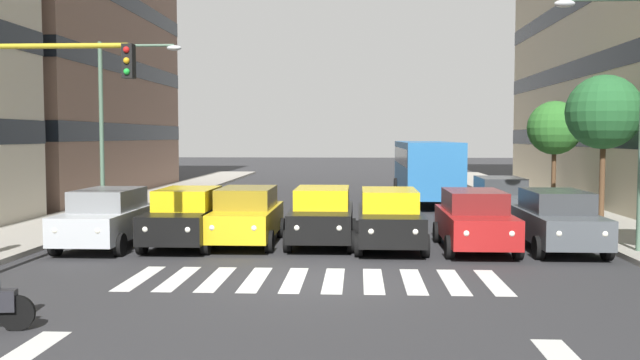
{
  "coord_description": "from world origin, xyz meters",
  "views": [
    {
      "loc": [
        -1.0,
        15.54,
        3.29
      ],
      "look_at": [
        0.08,
        -3.9,
        2.05
      ],
      "focal_mm": 38.76,
      "sensor_mm": 36.0,
      "label": 1
    }
  ],
  "objects_px": {
    "traffic_light_gantry": "(21,120)",
    "street_tree_1": "(604,112)",
    "car_5": "(187,217)",
    "street_tree_2": "(555,128)",
    "car_3": "(322,215)",
    "car_row2_0": "(500,200)",
    "street_lamp_left": "(628,96)",
    "car_4": "(246,215)",
    "bus_behind_traffic": "(425,165)",
    "car_0": "(557,220)",
    "car_1": "(474,220)",
    "street_lamp_right": "(116,109)",
    "car_2": "(389,218)",
    "car_6": "(107,218)"
  },
  "relations": [
    {
      "from": "car_5",
      "to": "bus_behind_traffic",
      "type": "bearing_deg",
      "value": -120.48
    },
    {
      "from": "car_0",
      "to": "traffic_light_gantry",
      "type": "xyz_separation_m",
      "value": [
        13.33,
        4.77,
        2.77
      ]
    },
    {
      "from": "car_2",
      "to": "street_lamp_left",
      "type": "xyz_separation_m",
      "value": [
        -6.37,
        0.98,
        3.49
      ]
    },
    {
      "from": "car_0",
      "to": "street_tree_2",
      "type": "xyz_separation_m",
      "value": [
        -2.92,
        -10.9,
        2.75
      ]
    },
    {
      "from": "car_6",
      "to": "street_tree_1",
      "type": "relative_size",
      "value": 0.83
    },
    {
      "from": "bus_behind_traffic",
      "to": "traffic_light_gantry",
      "type": "relative_size",
      "value": 1.91
    },
    {
      "from": "car_3",
      "to": "car_row2_0",
      "type": "relative_size",
      "value": 1.0
    },
    {
      "from": "car_2",
      "to": "car_0",
      "type": "bearing_deg",
      "value": 178.35
    },
    {
      "from": "car_0",
      "to": "car_5",
      "type": "xyz_separation_m",
      "value": [
        10.8,
        -0.22,
        0.0
      ]
    },
    {
      "from": "bus_behind_traffic",
      "to": "street_tree_2",
      "type": "bearing_deg",
      "value": 145.12
    },
    {
      "from": "car_4",
      "to": "street_tree_2",
      "type": "height_order",
      "value": "street_tree_2"
    },
    {
      "from": "car_0",
      "to": "car_4",
      "type": "height_order",
      "value": "same"
    },
    {
      "from": "car_4",
      "to": "street_tree_1",
      "type": "distance_m",
      "value": 13.44
    },
    {
      "from": "street_tree_1",
      "to": "street_tree_2",
      "type": "xyz_separation_m",
      "value": [
        0.17,
        -5.58,
        -0.5
      ]
    },
    {
      "from": "car_5",
      "to": "street_tree_2",
      "type": "height_order",
      "value": "street_tree_2"
    },
    {
      "from": "car_5",
      "to": "car_row2_0",
      "type": "bearing_deg",
      "value": -149.66
    },
    {
      "from": "car_4",
      "to": "car_1",
      "type": "bearing_deg",
      "value": 174.09
    },
    {
      "from": "car_4",
      "to": "bus_behind_traffic",
      "type": "height_order",
      "value": "bus_behind_traffic"
    },
    {
      "from": "car_4",
      "to": "traffic_light_gantry",
      "type": "height_order",
      "value": "traffic_light_gantry"
    },
    {
      "from": "traffic_light_gantry",
      "to": "street_tree_1",
      "type": "bearing_deg",
      "value": -148.4
    },
    {
      "from": "car_4",
      "to": "traffic_light_gantry",
      "type": "relative_size",
      "value": 0.81
    },
    {
      "from": "traffic_light_gantry",
      "to": "street_lamp_left",
      "type": "relative_size",
      "value": 0.79
    },
    {
      "from": "car_0",
      "to": "street_tree_1",
      "type": "bearing_deg",
      "value": -120.09
    },
    {
      "from": "car_4",
      "to": "street_lamp_right",
      "type": "relative_size",
      "value": 0.67
    },
    {
      "from": "street_lamp_right",
      "to": "street_tree_1",
      "type": "xyz_separation_m",
      "value": [
        -17.9,
        0.23,
        -0.16
      ]
    },
    {
      "from": "car_5",
      "to": "bus_behind_traffic",
      "type": "relative_size",
      "value": 0.42
    },
    {
      "from": "bus_behind_traffic",
      "to": "car_0",
      "type": "bearing_deg",
      "value": 99.17
    },
    {
      "from": "traffic_light_gantry",
      "to": "car_3",
      "type": "bearing_deg",
      "value": -139.89
    },
    {
      "from": "car_3",
      "to": "car_5",
      "type": "height_order",
      "value": "same"
    },
    {
      "from": "street_lamp_left",
      "to": "street_tree_1",
      "type": "distance_m",
      "value": 6.35
    },
    {
      "from": "car_0",
      "to": "car_2",
      "type": "distance_m",
      "value": 4.79
    },
    {
      "from": "traffic_light_gantry",
      "to": "street_tree_1",
      "type": "xyz_separation_m",
      "value": [
        -16.41,
        -10.1,
        0.48
      ]
    },
    {
      "from": "car_1",
      "to": "car_6",
      "type": "bearing_deg",
      "value": 0.45
    },
    {
      "from": "car_5",
      "to": "street_tree_2",
      "type": "relative_size",
      "value": 0.95
    },
    {
      "from": "car_5",
      "to": "bus_behind_traffic",
      "type": "distance_m",
      "value": 16.69
    },
    {
      "from": "car_5",
      "to": "street_tree_1",
      "type": "bearing_deg",
      "value": -159.81
    },
    {
      "from": "car_0",
      "to": "bus_behind_traffic",
      "type": "xyz_separation_m",
      "value": [
        2.35,
        -14.57,
        0.97
      ]
    },
    {
      "from": "car_0",
      "to": "street_tree_1",
      "type": "distance_m",
      "value": 6.96
    },
    {
      "from": "car_0",
      "to": "car_5",
      "type": "height_order",
      "value": "same"
    },
    {
      "from": "car_0",
      "to": "car_1",
      "type": "bearing_deg",
      "value": 1.69
    },
    {
      "from": "car_3",
      "to": "car_row2_0",
      "type": "height_order",
      "value": "same"
    },
    {
      "from": "car_row2_0",
      "to": "street_tree_1",
      "type": "relative_size",
      "value": 0.83
    },
    {
      "from": "car_row2_0",
      "to": "street_lamp_right",
      "type": "bearing_deg",
      "value": 3.15
    },
    {
      "from": "car_3",
      "to": "car_row2_0",
      "type": "distance_m",
      "value": 8.57
    },
    {
      "from": "car_5",
      "to": "street_lamp_left",
      "type": "height_order",
      "value": "street_lamp_left"
    },
    {
      "from": "car_1",
      "to": "car_6",
      "type": "xyz_separation_m",
      "value": [
        10.75,
        0.08,
        0.0
      ]
    },
    {
      "from": "bus_behind_traffic",
      "to": "street_tree_1",
      "type": "xyz_separation_m",
      "value": [
        -5.44,
        9.25,
        2.27
      ]
    },
    {
      "from": "car_1",
      "to": "bus_behind_traffic",
      "type": "distance_m",
      "value": 14.67
    },
    {
      "from": "car_1",
      "to": "street_tree_1",
      "type": "relative_size",
      "value": 0.83
    },
    {
      "from": "car_6",
      "to": "street_lamp_left",
      "type": "xyz_separation_m",
      "value": [
        -14.69,
        0.69,
        3.49
      ]
    }
  ]
}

